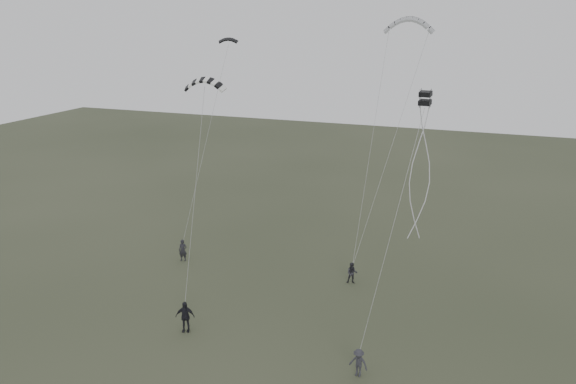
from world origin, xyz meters
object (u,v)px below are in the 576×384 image
(flyer_far, at_px, (358,363))
(kite_dark_small, at_px, (228,39))
(kite_box, at_px, (425,98))
(kite_striped, at_px, (204,80))
(flyer_right, at_px, (352,273))
(flyer_center, at_px, (185,317))
(kite_pale_large, at_px, (409,19))
(flyer_left, at_px, (183,250))

(flyer_far, bearing_deg, kite_dark_small, 144.15)
(kite_dark_small, bearing_deg, kite_box, -49.37)
(kite_striped, bearing_deg, kite_dark_small, 96.37)
(flyer_right, distance_m, kite_box, 15.65)
(kite_dark_small, bearing_deg, flyer_center, -93.22)
(flyer_far, relative_size, kite_box, 2.28)
(flyer_center, height_order, kite_pale_large, kite_pale_large)
(flyer_left, relative_size, kite_pale_large, 0.48)
(flyer_far, distance_m, kite_box, 14.29)
(flyer_right, relative_size, kite_dark_small, 1.10)
(flyer_left, height_order, flyer_right, flyer_left)
(flyer_right, xyz_separation_m, kite_box, (4.95, -6.24, 13.48))
(flyer_far, height_order, kite_dark_small, kite_dark_small)
(kite_dark_small, xyz_separation_m, kite_pale_large, (13.11, 3.41, 1.46))
(flyer_right, height_order, flyer_far, flyer_far)
(flyer_left, height_order, kite_box, kite_box)
(flyer_far, relative_size, kite_pale_large, 0.43)
(flyer_left, xyz_separation_m, flyer_center, (5.47, -9.07, 0.11))
(kite_pale_large, bearing_deg, kite_dark_small, -169.78)
(flyer_far, distance_m, kite_pale_large, 25.11)
(flyer_far, xyz_separation_m, kite_box, (1.98, 4.33, 13.47))
(kite_dark_small, height_order, kite_box, kite_dark_small)
(flyer_right, bearing_deg, kite_striped, -169.42)
(flyer_left, distance_m, flyer_far, 19.08)
(kite_striped, xyz_separation_m, kite_box, (13.94, -2.14, -0.23))
(kite_pale_large, height_order, kite_striped, kite_pale_large)
(flyer_far, height_order, kite_box, kite_box)
(flyer_far, bearing_deg, kite_box, 75.46)
(kite_dark_small, bearing_deg, flyer_left, -130.22)
(kite_box, bearing_deg, kite_striped, 177.77)
(flyer_far, distance_m, kite_striped, 19.30)
(flyer_center, xyz_separation_m, kite_box, (12.86, 3.55, 13.28))
(kite_pale_large, bearing_deg, kite_striped, -137.26)
(flyer_right, xyz_separation_m, flyer_far, (2.97, -10.57, 0.00))
(flyer_left, height_order, kite_dark_small, kite_dark_small)
(flyer_far, bearing_deg, flyer_right, 115.73)
(flyer_right, bearing_deg, flyer_left, 169.14)
(kite_box, bearing_deg, kite_pale_large, 109.23)
(flyer_far, xyz_separation_m, kite_striped, (-11.96, 6.47, 13.70))
(kite_dark_small, xyz_separation_m, kite_striped, (2.29, -8.23, -2.19))
(kite_pale_large, bearing_deg, flyer_right, -108.01)
(flyer_left, xyz_separation_m, kite_dark_small, (2.10, 4.86, 15.82))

